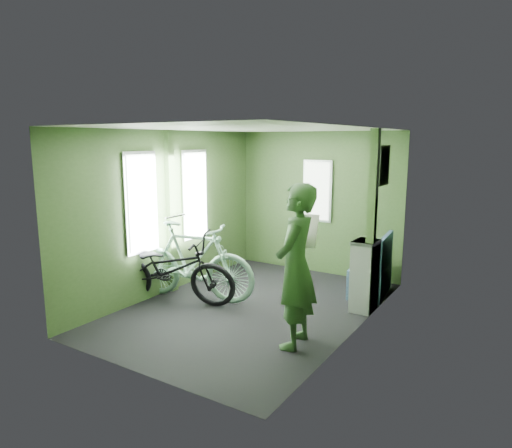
{
  "coord_description": "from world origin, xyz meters",
  "views": [
    {
      "loc": [
        3.05,
        -4.78,
        2.16
      ],
      "look_at": [
        0.0,
        0.1,
        1.1
      ],
      "focal_mm": 32.0,
      "sensor_mm": 36.0,
      "label": 1
    }
  ],
  "objects_px": {
    "passenger": "(296,266)",
    "waste_box": "(365,276)",
    "bicycle_mint": "(193,299)",
    "bicycle_black": "(171,303)",
    "bench_seat": "(372,276)"
  },
  "relations": [
    {
      "from": "passenger",
      "to": "waste_box",
      "type": "relative_size",
      "value": 1.89
    },
    {
      "from": "bicycle_mint",
      "to": "passenger",
      "type": "relative_size",
      "value": 1.04
    },
    {
      "from": "passenger",
      "to": "waste_box",
      "type": "distance_m",
      "value": 1.47
    },
    {
      "from": "bicycle_mint",
      "to": "waste_box",
      "type": "xyz_separation_m",
      "value": [
        2.13,
        0.86,
        0.46
      ]
    },
    {
      "from": "bicycle_mint",
      "to": "bench_seat",
      "type": "height_order",
      "value": "bench_seat"
    },
    {
      "from": "bicycle_mint",
      "to": "bicycle_black",
      "type": "bearing_deg",
      "value": 137.86
    },
    {
      "from": "passenger",
      "to": "bench_seat",
      "type": "height_order",
      "value": "passenger"
    },
    {
      "from": "bicycle_black",
      "to": "passenger",
      "type": "distance_m",
      "value": 2.2
    },
    {
      "from": "waste_box",
      "to": "bench_seat",
      "type": "xyz_separation_m",
      "value": [
        -0.12,
        0.67,
        -0.2
      ]
    },
    {
      "from": "bicycle_black",
      "to": "bicycle_mint",
      "type": "xyz_separation_m",
      "value": [
        0.16,
        0.28,
        0.0
      ]
    },
    {
      "from": "bench_seat",
      "to": "bicycle_black",
      "type": "bearing_deg",
      "value": -146.44
    },
    {
      "from": "bicycle_black",
      "to": "waste_box",
      "type": "height_order",
      "value": "waste_box"
    },
    {
      "from": "bicycle_black",
      "to": "passenger",
      "type": "xyz_separation_m",
      "value": [
        2.0,
        -0.25,
        0.87
      ]
    },
    {
      "from": "bicycle_black",
      "to": "bicycle_mint",
      "type": "distance_m",
      "value": 0.32
    },
    {
      "from": "bench_seat",
      "to": "passenger",
      "type": "bearing_deg",
      "value": -100.8
    }
  ]
}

